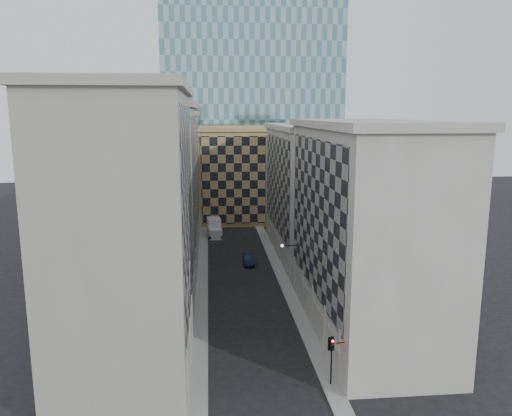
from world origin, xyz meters
TOP-DOWN VIEW (x-y plane):
  - sidewalk_west at (-5.25, 30.00)m, footprint 1.50×100.00m
  - sidewalk_east at (5.25, 30.00)m, footprint 1.50×100.00m
  - bldg_left_a at (-10.88, 11.00)m, footprint 10.80×22.80m
  - bldg_left_b at (-10.88, 33.00)m, footprint 10.80×22.80m
  - bldg_left_c at (-10.88, 55.00)m, footprint 10.80×22.80m
  - bldg_right_a at (10.88, 15.00)m, footprint 10.80×26.80m
  - bldg_right_b at (10.89, 42.00)m, footprint 10.80×28.80m
  - tan_block at (2.00, 67.90)m, footprint 16.80×14.80m
  - church_tower at (0.00, 82.00)m, footprint 7.20×7.20m
  - flagpoles_left at (-5.90, 6.00)m, footprint 0.10×6.33m
  - bracket_lamp at (4.38, 24.00)m, footprint 1.98×0.36m
  - traffic_light at (5.24, 4.12)m, footprint 0.49×0.47m
  - box_truck at (-3.34, 54.39)m, footprint 2.69×5.72m
  - dark_car at (1.36, 37.14)m, footprint 1.52×4.30m
  - shop_sign at (5.42, 3.00)m, footprint 0.74×0.65m

SIDE VIEW (x-z plane):
  - sidewalk_west at x=-5.25m, z-range 0.00..0.15m
  - sidewalk_east at x=5.25m, z-range 0.00..0.15m
  - dark_car at x=1.36m, z-range 0.00..1.41m
  - box_truck at x=-3.34m, z-range -0.20..2.85m
  - traffic_light at x=5.24m, z-range 1.00..4.94m
  - shop_sign at x=5.42m, z-range 3.47..4.20m
  - bracket_lamp at x=4.38m, z-range 6.02..6.38m
  - flagpoles_left at x=-5.90m, z-range 6.83..9.17m
  - tan_block at x=2.00m, z-range 0.04..18.84m
  - bldg_right_b at x=10.89m, z-range 0.00..19.70m
  - bldg_right_a at x=10.88m, z-range -0.03..20.67m
  - bldg_left_c at x=-10.88m, z-range -0.02..21.68m
  - bldg_left_b at x=-10.88m, z-range -0.03..22.67m
  - bldg_left_a at x=-10.88m, z-range -0.03..23.67m
  - church_tower at x=0.00m, z-range 1.20..52.70m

